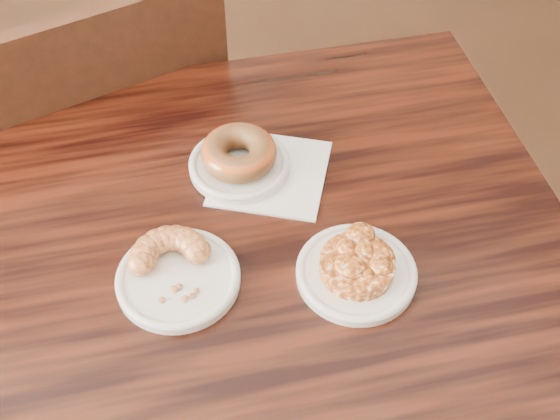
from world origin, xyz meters
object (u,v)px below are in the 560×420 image
object	(u,v)px
chair_far	(97,144)
apple_fritter	(358,263)
glazed_donut	(239,153)
cafe_table	(268,386)
cruller_fragment	(176,269)

from	to	relation	value
chair_far	apple_fritter	xyz separation A→B (m)	(0.34, -0.68, 0.33)
chair_far	glazed_donut	bearing A→B (deg)	102.33
glazed_donut	cafe_table	bearing A→B (deg)	-91.18
apple_fritter	cafe_table	bearing A→B (deg)	151.22
cruller_fragment	glazed_donut	bearing A→B (deg)	55.67
cafe_table	glazed_donut	distance (m)	0.45
cafe_table	apple_fritter	xyz separation A→B (m)	(0.11, -0.06, 0.40)
chair_far	cafe_table	bearing A→B (deg)	95.08
cruller_fragment	chair_far	bearing A→B (deg)	99.90
cafe_table	chair_far	size ratio (longest dim) A/B	0.98
chair_far	apple_fritter	size ratio (longest dim) A/B	6.63
cafe_table	chair_far	world-z (taller)	chair_far
cafe_table	apple_fritter	bearing A→B (deg)	-26.29
apple_fritter	cruller_fragment	world-z (taller)	cruller_fragment
glazed_donut	apple_fritter	distance (m)	0.26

